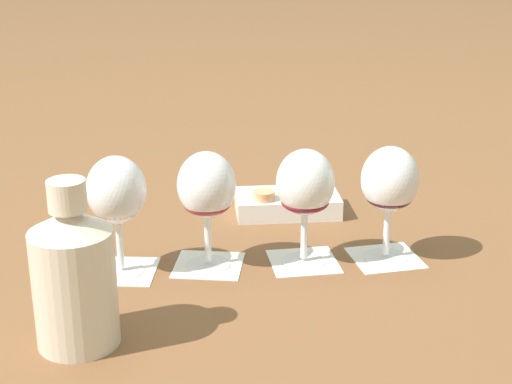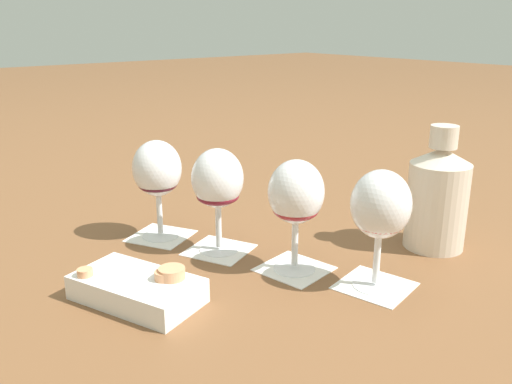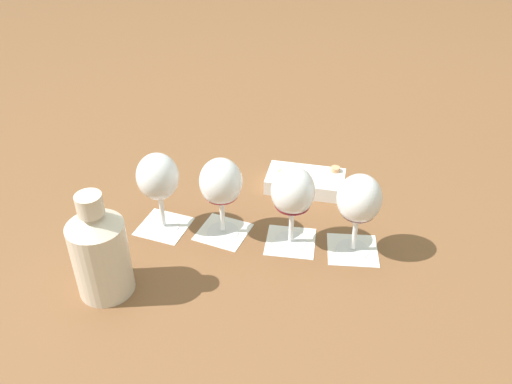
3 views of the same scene
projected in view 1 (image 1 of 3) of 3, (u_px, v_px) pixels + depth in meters
ground_plane at (254, 265)px, 1.11m from camera, size 8.00×8.00×0.00m
tasting_card_0 at (122, 271)px, 1.09m from camera, size 0.11×0.11×0.00m
tasting_card_1 at (208, 265)px, 1.11m from camera, size 0.11×0.11×0.00m
tasting_card_2 at (304, 261)px, 1.12m from camera, size 0.12×0.12×0.00m
tasting_card_3 at (385, 257)px, 1.13m from camera, size 0.13×0.13×0.00m
wine_glass_0 at (117, 195)px, 1.05m from camera, size 0.08×0.08×0.17m
wine_glass_1 at (207, 191)px, 1.07m from camera, size 0.08×0.08×0.17m
wine_glass_2 at (305, 188)px, 1.08m from camera, size 0.08×0.08×0.17m
wine_glass_3 at (390, 185)px, 1.09m from camera, size 0.08×0.08×0.17m
ceramic_vase at (74, 275)px, 0.89m from camera, size 0.10×0.10×0.20m
snack_dish at (285, 203)px, 1.29m from camera, size 0.19×0.14×0.05m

